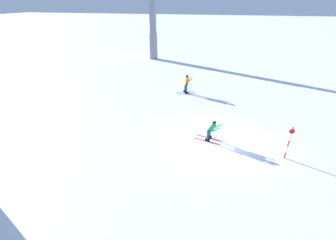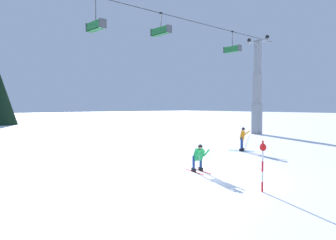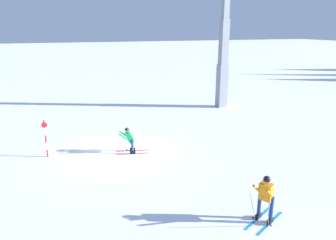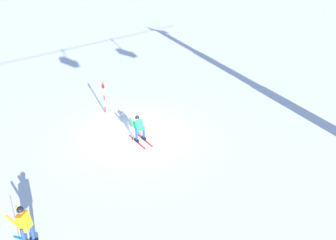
% 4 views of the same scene
% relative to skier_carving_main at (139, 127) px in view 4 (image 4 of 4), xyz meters
% --- Properties ---
extents(ground_plane, '(260.00, 260.00, 0.00)m').
position_rel_skier_carving_main_xyz_m(ground_plane, '(-0.24, -0.53, -0.77)').
color(ground_plane, white).
extents(skier_carving_main, '(0.95, 1.82, 1.49)m').
position_rel_skier_carving_main_xyz_m(skier_carving_main, '(0.00, 0.00, 0.00)').
color(skier_carving_main, red).
rests_on(skier_carving_main, ground_plane).
extents(trail_marker_pole, '(0.07, 0.28, 1.95)m').
position_rel_skier_carving_main_xyz_m(trail_marker_pole, '(-0.89, -4.06, 0.28)').
color(trail_marker_pole, red).
rests_on(trail_marker_pole, ground_plane).
extents(skier_distant_uphill, '(1.27, 1.82, 1.73)m').
position_rel_skier_carving_main_xyz_m(skier_distant_uphill, '(7.62, 2.73, 0.22)').
color(skier_distant_uphill, '#198CCC').
rests_on(skier_distant_uphill, ground_plane).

